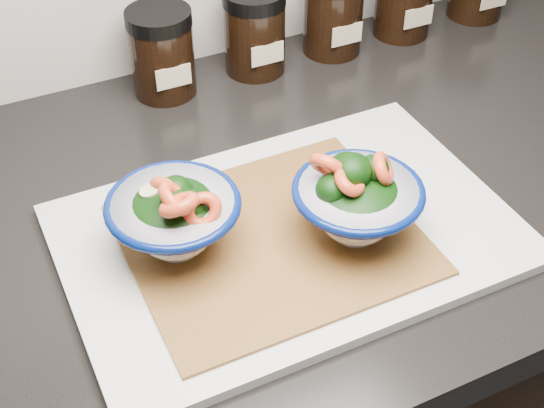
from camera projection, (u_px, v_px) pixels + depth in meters
name	position (u px, v px, depth m)	size (l,w,h in m)	color
cabinet	(360.00, 391.00, 1.19)	(3.43, 0.58, 0.86)	black
countertop	(390.00, 167.00, 0.90)	(3.50, 0.60, 0.04)	black
cutting_board	(289.00, 234.00, 0.77)	(0.45, 0.30, 0.01)	silver
bamboo_mat	(272.00, 239.00, 0.75)	(0.28, 0.24, 0.00)	#9E6B2F
bowl_left	(175.00, 216.00, 0.72)	(0.13, 0.13, 0.10)	white
bowl_right	(356.00, 200.00, 0.73)	(0.13, 0.13, 0.10)	white
spice_jar_a	(162.00, 53.00, 0.94)	(0.08, 0.08, 0.11)	black
spice_jar_b	(255.00, 31.00, 0.99)	(0.08, 0.08, 0.11)	black
spice_jar_c	(333.00, 13.00, 1.02)	(0.08, 0.08, 0.11)	black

